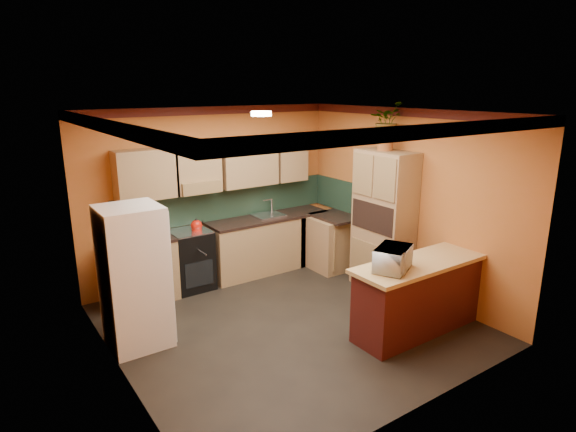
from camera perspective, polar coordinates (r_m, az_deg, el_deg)
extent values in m
plane|color=black|center=(6.43, 0.04, -12.64)|extent=(4.20, 4.20, 0.00)
cube|color=white|center=(5.69, 0.04, 12.17)|extent=(4.20, 4.20, 0.04)
cube|color=#BE6933|center=(7.68, -8.91, 2.60)|extent=(4.20, 0.04, 2.70)
cube|color=#BE6933|center=(4.45, 15.73, -7.19)|extent=(4.20, 0.04, 2.70)
cube|color=#BE6933|center=(5.08, -19.90, -4.69)|extent=(0.04, 4.20, 2.70)
cube|color=#BE6933|center=(7.28, 13.77, 1.64)|extent=(0.04, 4.20, 2.70)
cube|color=#1B3123|center=(7.82, -7.17, 1.64)|extent=(3.70, 0.02, 0.53)
cube|color=#1B3123|center=(8.28, 6.44, 2.42)|extent=(0.02, 1.40, 0.53)
cube|color=tan|center=(7.49, -7.78, 5.83)|extent=(3.10, 0.34, 0.70)
cylinder|color=white|center=(6.19, -3.19, 12.02)|extent=(0.26, 0.26, 0.06)
cube|color=tan|center=(7.71, -7.18, -4.34)|extent=(3.65, 0.60, 0.88)
cube|color=black|center=(7.57, -7.29, -1.06)|extent=(3.65, 0.62, 0.04)
cube|color=black|center=(7.45, -11.45, -5.09)|extent=(0.58, 0.58, 0.91)
cube|color=silver|center=(7.92, -2.33, 0.07)|extent=(0.48, 0.40, 0.03)
cube|color=tan|center=(8.15, 5.65, -3.20)|extent=(0.60, 0.80, 0.88)
cube|color=black|center=(8.02, 5.74, -0.08)|extent=(0.62, 0.80, 0.04)
cube|color=white|center=(5.91, -17.78, -6.92)|extent=(0.68, 0.66, 1.70)
cube|color=tan|center=(7.29, 11.26, -0.62)|extent=(0.48, 0.90, 2.10)
cylinder|color=brown|center=(7.11, 11.44, 8.27)|extent=(0.22, 0.22, 0.16)
imported|color=tan|center=(7.08, 11.59, 11.04)|extent=(0.57, 0.53, 0.53)
cube|color=#4C1711|center=(6.30, 15.28, -9.35)|extent=(1.80, 0.55, 0.88)
cube|color=tan|center=(6.13, 15.58, -5.38)|extent=(1.90, 0.65, 0.05)
imported|color=white|center=(5.70, 12.33, -4.96)|extent=(0.61, 0.54, 0.28)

